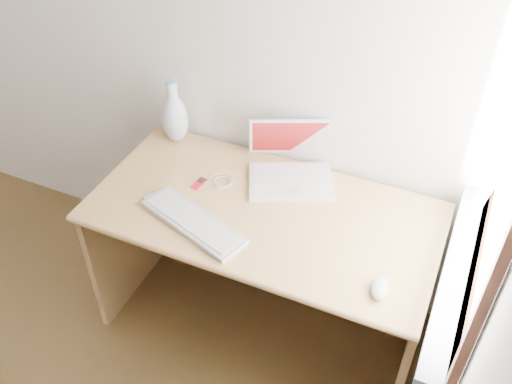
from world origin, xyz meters
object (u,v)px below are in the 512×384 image
at_px(desk, 271,234).
at_px(external_keyboard, 193,222).
at_px(laptop, 295,167).
at_px(vase, 175,117).

height_order(desk, external_keyboard, external_keyboard).
relative_size(laptop, vase, 1.35).
xyz_separation_m(external_keyboard, vase, (-0.34, 0.46, 0.11)).
bearing_deg(external_keyboard, laptop, 78.00).
xyz_separation_m(desk, external_keyboard, (-0.22, -0.27, 0.22)).
relative_size(desk, laptop, 3.35).
xyz_separation_m(laptop, external_keyboard, (-0.25, -0.43, -0.04)).
distance_m(desk, laptop, 0.31).
relative_size(laptop, external_keyboard, 0.86).
bearing_deg(desk, vase, 161.06).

